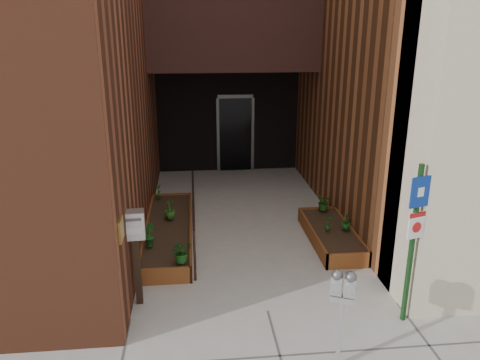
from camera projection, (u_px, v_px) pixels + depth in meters
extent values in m
plane|color=#9E9991|center=(267.00, 311.00, 6.92)|extent=(80.00, 80.00, 0.00)
cube|color=#BAB08F|center=(445.00, 160.00, 6.67)|extent=(1.10, 1.20, 4.40)
cube|color=black|center=(231.00, 27.00, 11.34)|extent=(4.20, 2.00, 2.00)
cube|color=black|center=(228.00, 118.00, 13.44)|extent=(4.00, 0.30, 3.00)
cube|color=black|center=(235.00, 135.00, 13.43)|extent=(0.90, 0.06, 2.10)
cube|color=#B79338|center=(121.00, 230.00, 6.07)|extent=(0.04, 0.30, 0.30)
cube|color=brown|center=(164.00, 276.00, 7.59)|extent=(0.90, 0.04, 0.30)
cube|color=brown|center=(172.00, 200.00, 10.95)|extent=(0.90, 0.04, 0.30)
cube|color=brown|center=(147.00, 232.00, 9.23)|extent=(0.04, 3.60, 0.30)
cube|color=brown|center=(191.00, 230.00, 9.31)|extent=(0.04, 3.60, 0.30)
cube|color=black|center=(169.00, 232.00, 9.28)|extent=(0.82, 3.52, 0.26)
cube|color=brown|center=(349.00, 261.00, 8.09)|extent=(0.80, 0.04, 0.30)
cube|color=brown|center=(317.00, 214.00, 10.13)|extent=(0.80, 0.04, 0.30)
cube|color=brown|center=(312.00, 236.00, 9.07)|extent=(0.04, 2.20, 0.30)
cube|color=brown|center=(350.00, 234.00, 9.14)|extent=(0.04, 2.20, 0.30)
cube|color=black|center=(331.00, 236.00, 9.11)|extent=(0.72, 2.12, 0.26)
cylinder|color=black|center=(195.00, 256.00, 7.62)|extent=(0.04, 0.04, 0.90)
cylinder|color=black|center=(193.00, 189.00, 10.74)|extent=(0.04, 0.04, 0.90)
cylinder|color=black|center=(193.00, 196.00, 9.05)|extent=(0.04, 3.30, 0.04)
cube|color=#9E9EA0|center=(339.00, 334.00, 5.67)|extent=(0.07, 0.07, 0.92)
cube|color=#9E9EA0|center=(342.00, 299.00, 5.51)|extent=(0.30, 0.21, 0.07)
cube|color=#9E9EA0|center=(336.00, 285.00, 5.48)|extent=(0.16, 0.14, 0.24)
sphere|color=#59595B|center=(337.00, 275.00, 5.44)|extent=(0.14, 0.14, 0.14)
cube|color=white|center=(336.00, 286.00, 5.43)|extent=(0.08, 0.04, 0.05)
cube|color=#B21414|center=(336.00, 291.00, 5.46)|extent=(0.08, 0.04, 0.03)
cube|color=#9E9EA0|center=(350.00, 287.00, 5.44)|extent=(0.16, 0.14, 0.24)
sphere|color=#59595B|center=(351.00, 277.00, 5.39)|extent=(0.14, 0.14, 0.14)
cube|color=white|center=(350.00, 288.00, 5.39)|extent=(0.08, 0.04, 0.05)
cube|color=#B21414|center=(349.00, 294.00, 5.41)|extent=(0.08, 0.04, 0.03)
cube|color=#153A17|center=(412.00, 246.00, 6.36)|extent=(0.07, 0.07, 2.33)
cube|color=navy|center=(420.00, 192.00, 6.08)|extent=(0.31, 0.12, 0.42)
cube|color=white|center=(421.00, 192.00, 6.08)|extent=(0.10, 0.04, 0.13)
cube|color=white|center=(416.00, 226.00, 6.23)|extent=(0.26, 0.10, 0.37)
cube|color=#B21414|center=(418.00, 215.00, 6.18)|extent=(0.26, 0.09, 0.06)
cylinder|color=#B21414|center=(417.00, 227.00, 6.22)|extent=(0.15, 0.06, 0.15)
cube|color=black|center=(138.00, 271.00, 6.97)|extent=(0.11, 0.11, 1.09)
cube|color=silver|center=(134.00, 225.00, 6.74)|extent=(0.32, 0.24, 0.42)
cube|color=#59595B|center=(133.00, 220.00, 6.59)|extent=(0.22, 0.03, 0.04)
cube|color=white|center=(134.00, 231.00, 6.64)|extent=(0.24, 0.03, 0.10)
imported|color=#194F16|center=(182.00, 251.00, 7.68)|extent=(0.44, 0.44, 0.39)
imported|color=#1C631D|center=(149.00, 235.00, 8.26)|extent=(0.27, 0.27, 0.41)
imported|color=#28631C|center=(170.00, 209.00, 9.44)|extent=(0.31, 0.31, 0.40)
imported|color=#2A621C|center=(159.00, 191.00, 10.56)|extent=(0.21, 0.21, 0.34)
imported|color=#195016|center=(346.00, 221.00, 8.93)|extent=(0.19, 0.19, 0.33)
imported|color=#1A5D1D|center=(329.00, 223.00, 8.89)|extent=(0.19, 0.19, 0.30)
imported|color=#225317|center=(324.00, 202.00, 9.86)|extent=(0.37, 0.37, 0.37)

